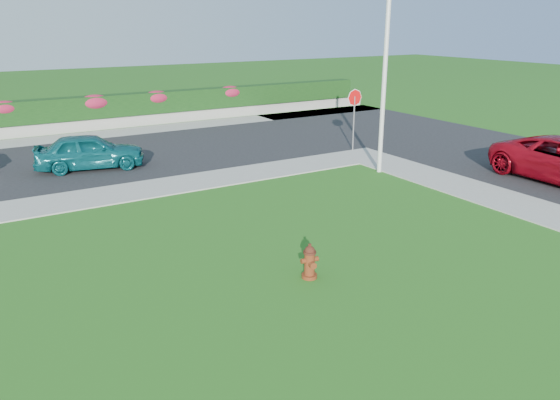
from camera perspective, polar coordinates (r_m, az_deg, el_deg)
ground at (r=12.07m, az=10.09°, el=-8.22°), size 120.00×120.00×0.00m
street_right at (r=23.33m, az=26.26°, el=3.21°), size 8.00×32.00×0.04m
street_far at (r=22.77m, az=-24.47°, el=3.12°), size 26.00×8.00×0.04m
sidewalk_far at (r=17.88m, az=-25.48°, el=-0.84°), size 24.00×2.00×0.04m
curb_corner at (r=22.84m, az=8.70°, el=4.62°), size 2.00×2.00×0.04m
sidewalk_beyond at (r=28.25m, az=-17.78°, el=6.57°), size 34.00×2.00×0.04m
retaining_wall at (r=29.64m, az=-18.55°, el=7.56°), size 34.00×0.40×0.60m
hedge at (r=29.60m, az=-18.76°, el=9.20°), size 32.00×0.90×1.10m
fire_hydrant at (r=11.84m, az=3.12°, el=-6.47°), size 0.41×0.39×0.79m
sedan_teal at (r=21.51m, az=-19.27°, el=4.83°), size 4.14×2.36×1.33m
utility_pole at (r=19.97m, az=10.78°, el=11.25°), size 0.16×0.16×5.99m
stop_sign at (r=23.38m, az=7.79°, el=9.80°), size 0.72×0.06×2.62m
flower_clump_c at (r=28.87m, az=-26.87°, el=8.56°), size 1.37×0.88×0.68m
flower_clump_d at (r=29.47m, az=-18.80°, el=9.64°), size 1.55×0.99×0.77m
flower_clump_e at (r=30.32m, az=-12.77°, el=10.41°), size 1.44×0.93×0.72m
flower_clump_f at (r=31.94m, az=-5.27°, el=11.16°), size 1.43×0.92×0.71m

